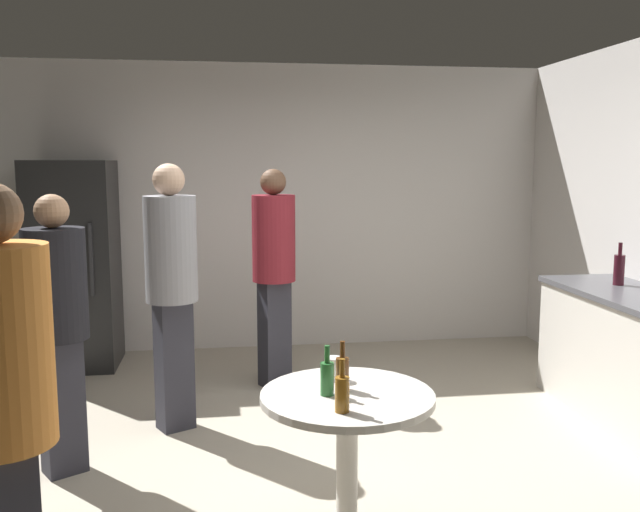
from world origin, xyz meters
The scene contains 14 objects.
ground_plane centered at (0.00, 0.00, -0.05)m, with size 5.20×5.20×0.10m, color #B2A893.
wall_back centered at (0.00, 2.63, 1.35)m, with size 5.32×0.06×2.70m, color silver.
refrigerator centered at (-1.78, 2.20, 0.90)m, with size 0.70×0.68×1.80m.
kitchen_counter centered at (2.28, 0.26, 0.45)m, with size 0.64×1.68×0.90m.
wine_bottle_on_counter centered at (2.34, 0.63, 1.02)m, with size 0.08×0.08×0.31m.
foreground_table centered at (0.06, -0.92, 0.63)m, with size 0.80×0.80×0.73m.
beer_bottle_amber centered at (0.00, -1.14, 0.82)m, with size 0.06×0.06×0.23m.
beer_bottle_brown centered at (0.05, -0.87, 0.82)m, with size 0.06×0.06×0.23m.
beer_bottle_green centered at (-0.03, -0.93, 0.82)m, with size 0.06×0.06×0.23m.
plastic_cup_white centered at (0.03, -0.71, 0.79)m, with size 0.08×0.08×0.11m, color white.
person_in_gray_shirt centered at (-0.83, 0.62, 1.04)m, with size 0.46×0.46×1.77m.
person_in_orange_shirt centered at (-1.22, -1.57, 1.01)m, with size 0.45×0.45×1.72m.
person_in_maroon_shirt centered at (-0.10, 1.42, 1.02)m, with size 0.46×0.46×1.73m.
person_in_black_shirt centered at (-1.42, 0.05, 0.94)m, with size 0.47×0.47×1.61m.
Camera 1 is at (-0.48, -3.83, 1.77)m, focal length 37.85 mm.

